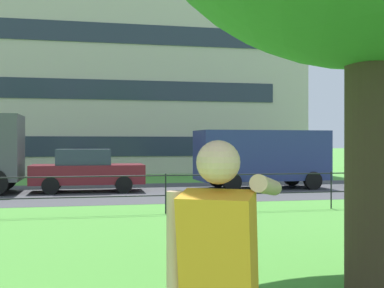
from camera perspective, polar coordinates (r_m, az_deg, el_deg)
name	(u,v)px	position (r m, az deg, el deg)	size (l,w,h in m)	color
street_strip	(77,193)	(18.17, -12.86, -5.44)	(80.00, 7.37, 0.01)	#424247
park_fence	(73,188)	(12.52, -13.26, -4.89)	(31.56, 0.04, 1.00)	black
car_maroon_center	(87,170)	(18.62, -11.80, -2.91)	(4.02, 1.86, 1.54)	maroon
panel_van_right	(262,156)	(19.71, 7.90, -1.31)	(5.06, 2.21, 2.24)	navy
apartment_building_background	(67,22)	(34.61, -13.96, 13.24)	(28.87, 11.20, 19.23)	beige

